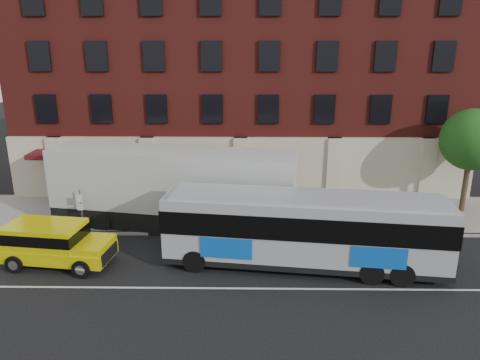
{
  "coord_description": "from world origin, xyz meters",
  "views": [
    {
      "loc": [
        0.35,
        -16.46,
        10.1
      ],
      "look_at": [
        0.05,
        5.5,
        3.28
      ],
      "focal_mm": 33.88,
      "sensor_mm": 36.0,
      "label": 1
    }
  ],
  "objects_px": {
    "street_tree": "(473,142)",
    "shipping_container": "(172,190)",
    "city_bus": "(304,228)",
    "yellow_suv": "(53,241)",
    "sign_pole": "(81,208)"
  },
  "relations": [
    {
      "from": "street_tree",
      "to": "sign_pole",
      "type": "bearing_deg",
      "value": -171.39
    },
    {
      "from": "yellow_suv",
      "to": "street_tree",
      "type": "bearing_deg",
      "value": 17.26
    },
    {
      "from": "sign_pole",
      "to": "city_bus",
      "type": "distance_m",
      "value": 12.07
    },
    {
      "from": "street_tree",
      "to": "city_bus",
      "type": "height_order",
      "value": "street_tree"
    },
    {
      "from": "street_tree",
      "to": "yellow_suv",
      "type": "height_order",
      "value": "street_tree"
    },
    {
      "from": "city_bus",
      "to": "shipping_container",
      "type": "xyz_separation_m",
      "value": [
        -6.7,
        4.47,
        0.28
      ]
    },
    {
      "from": "yellow_suv",
      "to": "shipping_container",
      "type": "relative_size",
      "value": 0.39
    },
    {
      "from": "yellow_suv",
      "to": "shipping_container",
      "type": "height_order",
      "value": "shipping_container"
    },
    {
      "from": "street_tree",
      "to": "yellow_suv",
      "type": "distance_m",
      "value": 23.42
    },
    {
      "from": "city_bus",
      "to": "shipping_container",
      "type": "bearing_deg",
      "value": 146.27
    },
    {
      "from": "street_tree",
      "to": "city_bus",
      "type": "distance_m",
      "value": 12.85
    },
    {
      "from": "shipping_container",
      "to": "street_tree",
      "type": "bearing_deg",
      "value": 8.15
    },
    {
      "from": "sign_pole",
      "to": "street_tree",
      "type": "relative_size",
      "value": 0.4
    },
    {
      "from": "street_tree",
      "to": "shipping_container",
      "type": "bearing_deg",
      "value": -171.85
    },
    {
      "from": "city_bus",
      "to": "street_tree",
      "type": "bearing_deg",
      "value": 33.38
    }
  ]
}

